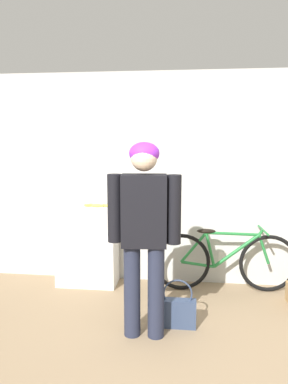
{
  "coord_description": "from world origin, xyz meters",
  "views": [
    {
      "loc": [
        0.12,
        -2.1,
        1.8
      ],
      "look_at": [
        -0.26,
        1.1,
        1.34
      ],
      "focal_mm": 35.0,
      "sensor_mm": 36.0,
      "label": 1
    }
  ],
  "objects_px": {
    "person": "(144,224)",
    "banana": "(97,205)",
    "bicycle": "(224,261)",
    "handbag": "(178,311)"
  },
  "relations": [
    {
      "from": "person",
      "to": "handbag",
      "type": "distance_m",
      "value": 0.96
    },
    {
      "from": "bicycle",
      "to": "handbag",
      "type": "relative_size",
      "value": 3.6
    },
    {
      "from": "handbag",
      "to": "banana",
      "type": "bearing_deg",
      "value": 135.3
    },
    {
      "from": "bicycle",
      "to": "handbag",
      "type": "height_order",
      "value": "bicycle"
    },
    {
      "from": "person",
      "to": "bicycle",
      "type": "xyz_separation_m",
      "value": [
        0.82,
        1.13,
        -0.68
      ]
    },
    {
      "from": "person",
      "to": "bicycle",
      "type": "bearing_deg",
      "value": 49.11
    },
    {
      "from": "bicycle",
      "to": "person",
      "type": "bearing_deg",
      "value": -129.77
    },
    {
      "from": "person",
      "to": "bicycle",
      "type": "relative_size",
      "value": 1.04
    },
    {
      "from": "bicycle",
      "to": "handbag",
      "type": "distance_m",
      "value": 1.1
    },
    {
      "from": "person",
      "to": "banana",
      "type": "distance_m",
      "value": 1.42
    }
  ]
}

